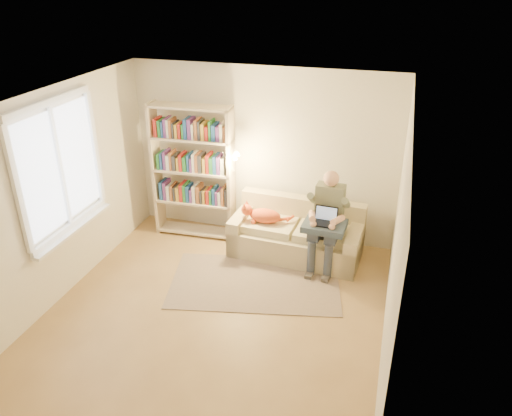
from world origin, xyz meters
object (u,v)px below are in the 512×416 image
(person, at_px, (327,216))
(cat, at_px, (265,215))
(laptop, at_px, (324,219))
(bookshelf, at_px, (193,166))
(sofa, at_px, (297,236))

(person, relative_size, cat, 1.96)
(laptop, distance_m, bookshelf, 2.14)
(sofa, height_order, bookshelf, bookshelf)
(sofa, height_order, cat, sofa)
(sofa, bearing_deg, person, -17.93)
(laptop, xyz_separation_m, bookshelf, (-2.06, 0.45, 0.36))
(bookshelf, bearing_deg, cat, -14.81)
(cat, xyz_separation_m, bookshelf, (-1.19, 0.25, 0.53))
(bookshelf, bearing_deg, person, -11.75)
(cat, bearing_deg, bookshelf, 171.15)
(cat, distance_m, bookshelf, 1.32)
(person, height_order, cat, person)
(sofa, relative_size, bookshelf, 0.92)
(person, xyz_separation_m, laptop, (-0.02, -0.12, 0.01))
(sofa, distance_m, person, 0.68)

